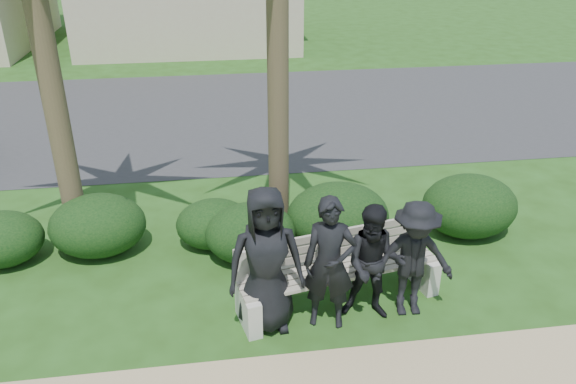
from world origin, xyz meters
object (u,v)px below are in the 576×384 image
(park_bench, at_px, (340,275))
(man_a, at_px, (266,261))
(man_c, at_px, (374,264))
(man_b, at_px, (329,264))
(man_d, at_px, (414,260))

(park_bench, relative_size, man_a, 1.48)
(man_a, xyz_separation_m, man_c, (1.31, -0.01, -0.16))
(man_a, height_order, man_b, man_a)
(man_a, bearing_deg, man_d, -3.98)
(man_a, bearing_deg, man_b, -8.42)
(man_c, height_order, man_d, man_d)
(man_c, bearing_deg, park_bench, 152.04)
(park_bench, height_order, man_d, man_d)
(man_a, distance_m, man_b, 0.75)
(man_a, relative_size, man_c, 1.21)
(park_bench, bearing_deg, man_b, -132.94)
(man_c, xyz_separation_m, man_d, (0.49, 0.00, 0.01))
(man_a, height_order, man_d, man_a)
(man_c, bearing_deg, man_a, -164.16)
(man_d, bearing_deg, man_b, -173.84)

